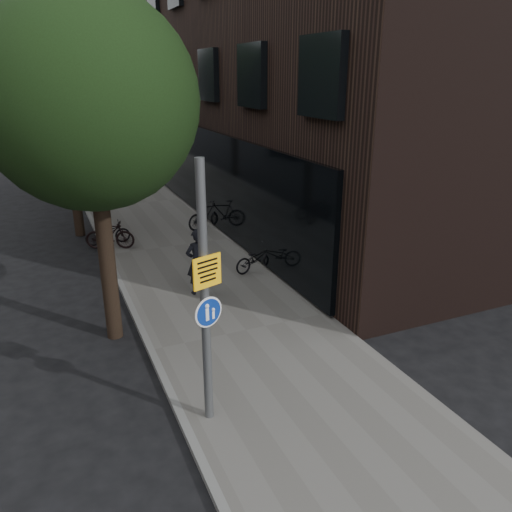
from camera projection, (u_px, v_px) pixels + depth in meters
ground at (305, 422)px, 8.85m from camera, size 120.00×120.00×0.00m
sidewalk at (174, 247)px, 17.53m from camera, size 4.50×60.00×0.12m
curb_edge at (108, 256)px, 16.68m from camera, size 0.15×60.00×0.13m
building_right_dark_brick at (253, 12)px, 27.86m from camera, size 12.00×40.00×18.00m
street_tree_near at (94, 110)px, 10.13m from camera, size 4.40×4.40×7.50m
street_tree_mid at (65, 95)px, 17.44m from camera, size 5.00×5.00×7.80m
street_tree_far at (52, 88)px, 25.18m from camera, size 5.00×5.00×7.80m
signpost at (205, 298)px, 8.04m from camera, size 0.51×0.20×4.55m
pedestrian at (198, 262)px, 13.45m from camera, size 0.71×0.51×1.84m
parked_bike_facade_near at (257, 258)px, 15.19m from camera, size 1.63×0.90×0.81m
parked_bike_facade_far at (207, 215)px, 19.30m from camera, size 1.81×1.07×1.05m
parked_bike_curb_near at (108, 233)px, 17.57m from camera, size 1.54×0.54×0.81m
parked_bike_curb_far at (110, 235)px, 17.05m from camera, size 1.71×1.05×1.00m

